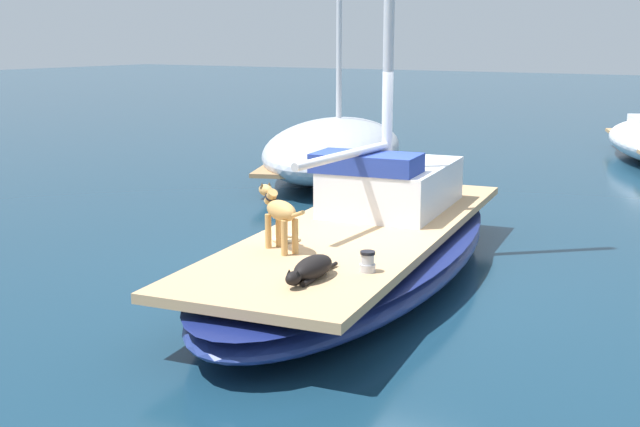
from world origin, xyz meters
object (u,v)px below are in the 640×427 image
at_px(deck_winch, 368,262).
at_px(coiled_rope, 286,239).
at_px(dog_tan, 279,212).
at_px(sailboat_main, 362,252).
at_px(moored_boat_port_side, 334,147).
at_px(dog_black, 311,269).

relative_size(deck_winch, coiled_rope, 0.65).
bearing_deg(deck_winch, dog_tan, 168.48).
height_order(sailboat_main, dog_tan, dog_tan).
xyz_separation_m(sailboat_main, moored_boat_port_side, (-4.17, 6.42, 0.28)).
relative_size(dog_black, coiled_rope, 2.94).
xyz_separation_m(deck_winch, moored_boat_port_side, (-5.15, 8.12, -0.15)).
distance_m(dog_tan, coiled_rope, 0.58).
height_order(coiled_rope, moored_boat_port_side, moored_boat_port_side).
relative_size(dog_tan, deck_winch, 4.15).
distance_m(deck_winch, coiled_rope, 1.53).
distance_m(sailboat_main, dog_tan, 1.65).
bearing_deg(moored_boat_port_side, dog_black, -60.89).
bearing_deg(deck_winch, moored_boat_port_side, 122.36).
height_order(sailboat_main, coiled_rope, coiled_rope).
distance_m(dog_tan, deck_winch, 1.28).
bearing_deg(dog_tan, deck_winch, -11.52).
height_order(dog_black, moored_boat_port_side, moored_boat_port_side).
bearing_deg(sailboat_main, moored_boat_port_side, 122.99).
height_order(dog_black, coiled_rope, dog_black).
xyz_separation_m(dog_black, dog_tan, (-0.88, 0.76, 0.32)).
bearing_deg(coiled_rope, sailboat_main, 68.81).
bearing_deg(dog_tan, coiled_rope, 113.90).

